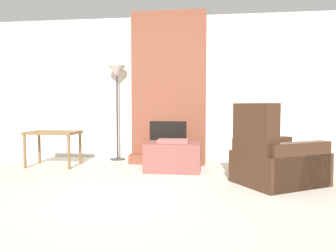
{
  "coord_description": "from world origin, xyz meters",
  "views": [
    {
      "loc": [
        0.72,
        -3.26,
        0.99
      ],
      "look_at": [
        0.0,
        2.32,
        0.64
      ],
      "focal_mm": 35.0,
      "sensor_mm": 36.0,
      "label": 1
    }
  ],
  "objects_px": {
    "armchair": "(274,162)",
    "ottoman": "(173,156)",
    "floor_lamp_left": "(117,79)",
    "side_table": "(53,136)"
  },
  "relations": [
    {
      "from": "ottoman",
      "to": "floor_lamp_left",
      "type": "bearing_deg",
      "value": 141.44
    },
    {
      "from": "armchair",
      "to": "side_table",
      "type": "xyz_separation_m",
      "value": [
        -3.33,
        0.82,
        0.21
      ]
    },
    {
      "from": "armchair",
      "to": "side_table",
      "type": "relative_size",
      "value": 1.54
    },
    {
      "from": "armchair",
      "to": "ottoman",
      "type": "bearing_deg",
      "value": 30.99
    },
    {
      "from": "ottoman",
      "to": "armchair",
      "type": "height_order",
      "value": "armchair"
    },
    {
      "from": "armchair",
      "to": "side_table",
      "type": "distance_m",
      "value": 3.44
    },
    {
      "from": "armchair",
      "to": "floor_lamp_left",
      "type": "distance_m",
      "value": 3.17
    },
    {
      "from": "floor_lamp_left",
      "to": "ottoman",
      "type": "bearing_deg",
      "value": -38.56
    },
    {
      "from": "ottoman",
      "to": "armchair",
      "type": "xyz_separation_m",
      "value": [
        1.35,
        -0.69,
        0.07
      ]
    },
    {
      "from": "ottoman",
      "to": "floor_lamp_left",
      "type": "height_order",
      "value": "floor_lamp_left"
    }
  ]
}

